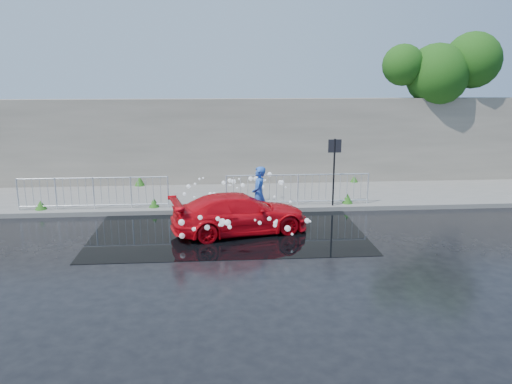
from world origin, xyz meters
TOP-DOWN VIEW (x-y plane):
  - ground at (0.00, 0.00)m, footprint 90.00×90.00m
  - pavement at (0.00, 5.00)m, footprint 30.00×4.00m
  - curb at (0.00, 3.00)m, footprint 30.00×0.25m
  - retaining_wall at (0.00, 7.20)m, footprint 30.00×0.60m
  - puddle at (0.50, 1.00)m, footprint 8.00×5.00m
  - sign_post at (4.20, 3.10)m, footprint 0.45×0.06m
  - tree at (9.83, 7.41)m, footprint 5.04×2.62m
  - railing_left at (-4.00, 3.35)m, footprint 5.05×0.05m
  - railing_right at (3.00, 3.35)m, footprint 5.05×0.05m
  - weeds at (-0.20, 4.50)m, footprint 12.17×3.93m
  - water_spray at (0.84, 1.65)m, footprint 3.59×5.66m
  - red_car at (0.85, 0.80)m, footprint 4.35×2.57m
  - person at (1.50, 1.80)m, footprint 0.55×0.73m

SIDE VIEW (x-z plane):
  - ground at x=0.00m, z-range 0.00..0.00m
  - puddle at x=0.50m, z-range 0.00..0.01m
  - pavement at x=0.00m, z-range 0.00..0.15m
  - curb at x=0.00m, z-range 0.00..0.16m
  - weeds at x=-0.20m, z-range 0.13..0.51m
  - red_car at x=0.85m, z-range 0.00..1.18m
  - railing_left at x=-4.00m, z-range 0.19..1.29m
  - railing_right at x=3.00m, z-range 0.19..1.29m
  - water_spray at x=0.84m, z-range 0.29..1.26m
  - person at x=1.50m, z-range 0.00..1.81m
  - sign_post at x=4.20m, z-range 0.47..2.97m
  - retaining_wall at x=0.00m, z-range 0.15..3.65m
  - tree at x=9.83m, z-range 1.64..8.02m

